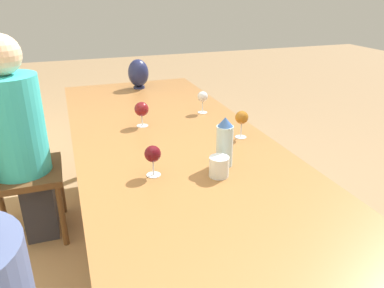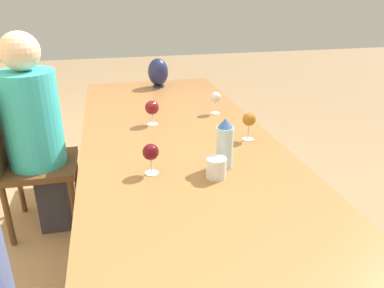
{
  "view_description": "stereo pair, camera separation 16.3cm",
  "coord_description": "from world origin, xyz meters",
  "px_view_note": "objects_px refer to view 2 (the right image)",
  "views": [
    {
      "loc": [
        -1.46,
        0.49,
        1.48
      ],
      "look_at": [
        -0.04,
        0.0,
        0.84
      ],
      "focal_mm": 35.0,
      "sensor_mm": 36.0,
      "label": 1
    },
    {
      "loc": [
        -1.51,
        0.34,
        1.48
      ],
      "look_at": [
        -0.04,
        0.0,
        0.84
      ],
      "focal_mm": 35.0,
      "sensor_mm": 36.0,
      "label": 2
    }
  ],
  "objects_px": {
    "wine_glass_3": "(152,108)",
    "chair_far": "(25,156)",
    "water_tumbler": "(216,168)",
    "person_far": "(36,129)",
    "vase": "(158,72)",
    "water_bottle": "(225,144)",
    "wine_glass_2": "(151,153)",
    "wine_glass_0": "(216,98)",
    "wine_glass_1": "(249,120)"
  },
  "relations": [
    {
      "from": "water_bottle",
      "to": "person_far",
      "type": "distance_m",
      "value": 1.27
    },
    {
      "from": "vase",
      "to": "wine_glass_3",
      "type": "height_order",
      "value": "vase"
    },
    {
      "from": "vase",
      "to": "chair_far",
      "type": "relative_size",
      "value": 0.23
    },
    {
      "from": "vase",
      "to": "wine_glass_0",
      "type": "height_order",
      "value": "vase"
    },
    {
      "from": "water_bottle",
      "to": "wine_glass_1",
      "type": "distance_m",
      "value": 0.35
    },
    {
      "from": "water_tumbler",
      "to": "chair_far",
      "type": "relative_size",
      "value": 0.09
    },
    {
      "from": "wine_glass_0",
      "to": "wine_glass_3",
      "type": "height_order",
      "value": "wine_glass_3"
    },
    {
      "from": "vase",
      "to": "chair_far",
      "type": "bearing_deg",
      "value": 122.84
    },
    {
      "from": "wine_glass_3",
      "to": "chair_far",
      "type": "xyz_separation_m",
      "value": [
        0.25,
        0.77,
        -0.33
      ]
    },
    {
      "from": "vase",
      "to": "wine_glass_0",
      "type": "bearing_deg",
      "value": -161.03
    },
    {
      "from": "wine_glass_1",
      "to": "person_far",
      "type": "height_order",
      "value": "person_far"
    },
    {
      "from": "wine_glass_0",
      "to": "person_far",
      "type": "relative_size",
      "value": 0.11
    },
    {
      "from": "wine_glass_0",
      "to": "wine_glass_1",
      "type": "distance_m",
      "value": 0.46
    },
    {
      "from": "water_bottle",
      "to": "water_tumbler",
      "type": "distance_m",
      "value": 0.13
    },
    {
      "from": "water_bottle",
      "to": "wine_glass_2",
      "type": "bearing_deg",
      "value": 88.54
    },
    {
      "from": "vase",
      "to": "chair_far",
      "type": "distance_m",
      "value": 1.16
    },
    {
      "from": "wine_glass_1",
      "to": "person_far",
      "type": "xyz_separation_m",
      "value": [
        0.59,
        1.13,
        -0.17
      ]
    },
    {
      "from": "water_tumbler",
      "to": "wine_glass_3",
      "type": "height_order",
      "value": "wine_glass_3"
    },
    {
      "from": "wine_glass_0",
      "to": "vase",
      "type": "bearing_deg",
      "value": 18.97
    },
    {
      "from": "vase",
      "to": "wine_glass_2",
      "type": "distance_m",
      "value": 1.47
    },
    {
      "from": "water_tumbler",
      "to": "wine_glass_1",
      "type": "bearing_deg",
      "value": -37.67
    },
    {
      "from": "vase",
      "to": "person_far",
      "type": "distance_m",
      "value": 1.05
    },
    {
      "from": "chair_far",
      "to": "person_far",
      "type": "distance_m",
      "value": 0.19
    },
    {
      "from": "wine_glass_3",
      "to": "water_bottle",
      "type": "bearing_deg",
      "value": -159.0
    },
    {
      "from": "wine_glass_3",
      "to": "wine_glass_2",
      "type": "bearing_deg",
      "value": 172.15
    },
    {
      "from": "wine_glass_1",
      "to": "wine_glass_2",
      "type": "distance_m",
      "value": 0.6
    },
    {
      "from": "chair_far",
      "to": "person_far",
      "type": "relative_size",
      "value": 0.77
    },
    {
      "from": "vase",
      "to": "wine_glass_3",
      "type": "relative_size",
      "value": 1.59
    },
    {
      "from": "wine_glass_0",
      "to": "wine_glass_1",
      "type": "xyz_separation_m",
      "value": [
        -0.45,
        -0.04,
        0.01
      ]
    },
    {
      "from": "wine_glass_0",
      "to": "chair_far",
      "type": "bearing_deg",
      "value": 83.59
    },
    {
      "from": "wine_glass_2",
      "to": "chair_far",
      "type": "xyz_separation_m",
      "value": [
        0.85,
        0.69,
        -0.33
      ]
    },
    {
      "from": "chair_far",
      "to": "wine_glass_0",
      "type": "bearing_deg",
      "value": -96.41
    },
    {
      "from": "water_bottle",
      "to": "vase",
      "type": "distance_m",
      "value": 1.46
    },
    {
      "from": "wine_glass_3",
      "to": "person_far",
      "type": "bearing_deg",
      "value": 70.15
    },
    {
      "from": "water_tumbler",
      "to": "person_far",
      "type": "xyz_separation_m",
      "value": [
        0.95,
        0.86,
        -0.11
      ]
    },
    {
      "from": "wine_glass_1",
      "to": "wine_glass_3",
      "type": "height_order",
      "value": "wine_glass_1"
    },
    {
      "from": "wine_glass_0",
      "to": "wine_glass_3",
      "type": "bearing_deg",
      "value": 105.48
    },
    {
      "from": "wine_glass_2",
      "to": "wine_glass_1",
      "type": "bearing_deg",
      "value": -63.67
    },
    {
      "from": "water_bottle",
      "to": "vase",
      "type": "relative_size",
      "value": 1.01
    },
    {
      "from": "wine_glass_3",
      "to": "chair_far",
      "type": "bearing_deg",
      "value": 72.31
    },
    {
      "from": "vase",
      "to": "wine_glass_3",
      "type": "distance_m",
      "value": 0.86
    },
    {
      "from": "water_bottle",
      "to": "chair_far",
      "type": "distance_m",
      "value": 1.37
    },
    {
      "from": "wine_glass_3",
      "to": "wine_glass_0",
      "type": "bearing_deg",
      "value": -74.52
    },
    {
      "from": "wine_glass_0",
      "to": "wine_glass_3",
      "type": "distance_m",
      "value": 0.42
    },
    {
      "from": "wine_glass_0",
      "to": "wine_glass_1",
      "type": "relative_size",
      "value": 0.94
    },
    {
      "from": "person_far",
      "to": "water_tumbler",
      "type": "bearing_deg",
      "value": -137.95
    },
    {
      "from": "wine_glass_2",
      "to": "chair_far",
      "type": "height_order",
      "value": "chair_far"
    },
    {
      "from": "wine_glass_2",
      "to": "wine_glass_0",
      "type": "bearing_deg",
      "value": -34.39
    },
    {
      "from": "wine_glass_3",
      "to": "chair_far",
      "type": "relative_size",
      "value": 0.15
    },
    {
      "from": "water_bottle",
      "to": "wine_glass_0",
      "type": "relative_size",
      "value": 1.64
    }
  ]
}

